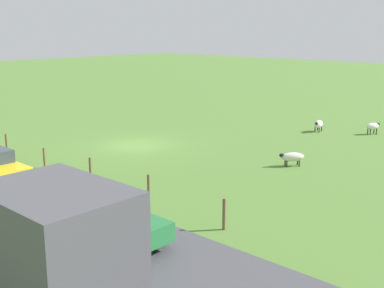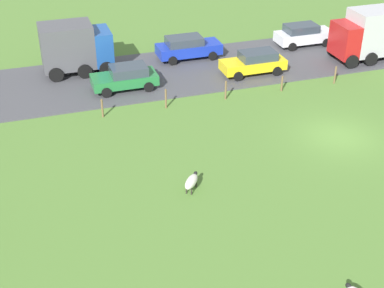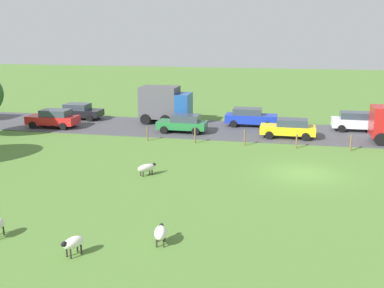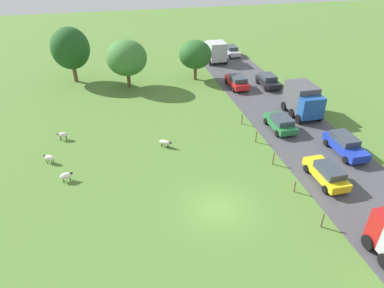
{
  "view_description": "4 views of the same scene",
  "coord_description": "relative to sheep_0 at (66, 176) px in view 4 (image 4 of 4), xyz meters",
  "views": [
    {
      "loc": [
        18.92,
        22.02,
        6.79
      ],
      "look_at": [
        1.36,
        5.77,
        1.22
      ],
      "focal_mm": 46.63,
      "sensor_mm": 36.0,
      "label": 1
    },
    {
      "loc": [
        -22.65,
        15.89,
        15.11
      ],
      "look_at": [
        -0.17,
        8.54,
        1.19
      ],
      "focal_mm": 52.01,
      "sensor_mm": 36.0,
      "label": 2
    },
    {
      "loc": [
        -27.56,
        1.16,
        8.49
      ],
      "look_at": [
        2.26,
        7.43,
        0.94
      ],
      "focal_mm": 43.04,
      "sensor_mm": 36.0,
      "label": 3
    },
    {
      "loc": [
        -6.16,
        -17.67,
        16.99
      ],
      "look_at": [
        -0.22,
        7.1,
        1.3
      ],
      "focal_mm": 31.61,
      "sensor_mm": 36.0,
      "label": 4
    }
  ],
  "objects": [
    {
      "name": "car_7",
      "position": [
        24.4,
        -1.54,
        0.39
      ],
      "size": [
        2.05,
        4.59,
        1.62
      ],
      "color": "#1933B2",
      "rests_on": "road_strip"
    },
    {
      "name": "tree_0",
      "position": [
        6.56,
        19.22,
        3.38
      ],
      "size": [
        5.14,
        5.14,
        6.14
      ],
      "color": "brown",
      "rests_on": "ground_plane"
    },
    {
      "name": "truck_0",
      "position": [
        20.59,
        26.4,
        1.26
      ],
      "size": [
        2.8,
        4.09,
        3.21
      ],
      "color": "white",
      "rests_on": "road_strip"
    },
    {
      "name": "car_6",
      "position": [
        20.27,
        15.57,
        0.38
      ],
      "size": [
        2.14,
        4.46,
        1.59
      ],
      "color": "red",
      "rests_on": "road_strip"
    },
    {
      "name": "sheep_1",
      "position": [
        8.67,
        3.3,
        -0.03
      ],
      "size": [
        1.22,
        1.1,
        0.71
      ],
      "color": "silver",
      "rests_on": "ground_plane"
    },
    {
      "name": "sheep_2",
      "position": [
        -1.63,
        3.04,
        0.03
      ],
      "size": [
        1.05,
        0.81,
        0.77
      ],
      "color": "white",
      "rests_on": "ground_plane"
    },
    {
      "name": "tree_1",
      "position": [
        -0.37,
        22.84,
        4.03
      ],
      "size": [
        4.96,
        4.96,
        7.27
      ],
      "color": "brown",
      "rests_on": "ground_plane"
    },
    {
      "name": "car_5",
      "position": [
        24.23,
        29.01,
        0.34
      ],
      "size": [
        1.94,
        4.06,
        1.51
      ],
      "color": "#B7B7BC",
      "rests_on": "road_strip"
    },
    {
      "name": "fence_post_2",
      "position": [
        17.31,
        -1.73,
        0.1
      ],
      "size": [
        0.12,
        0.12,
        1.22
      ],
      "primitive_type": "cylinder",
      "color": "brown",
      "rests_on": "ground_plane"
    },
    {
      "name": "tree_2",
      "position": [
        15.67,
        19.81,
        2.97
      ],
      "size": [
        4.41,
        4.41,
        5.38
      ],
      "color": "brown",
      "rests_on": "ground_plane"
    },
    {
      "name": "fence_post_0",
      "position": [
        17.31,
        -9.4,
        0.09
      ],
      "size": [
        0.12,
        0.12,
        1.19
      ],
      "primitive_type": "cylinder",
      "color": "brown",
      "rests_on": "ground_plane"
    },
    {
      "name": "road_strip",
      "position": [
        22.35,
        -5.95,
        -0.48
      ],
      "size": [
        8.0,
        80.0,
        0.06
      ],
      "primitive_type": "cube",
      "color": "#47474C",
      "rests_on": "ground_plane"
    },
    {
      "name": "car_0",
      "position": [
        24.38,
        15.01,
        0.34
      ],
      "size": [
        2.16,
        4.15,
        1.5
      ],
      "color": "black",
      "rests_on": "road_strip"
    },
    {
      "name": "ground_plane",
      "position": [
        10.96,
        -5.95,
        -0.51
      ],
      "size": [
        160.0,
        160.0,
        0.0
      ],
      "primitive_type": "plane",
      "color": "#517A33"
    },
    {
      "name": "fence_post_1",
      "position": [
        17.31,
        -5.57,
        0.0
      ],
      "size": [
        0.12,
        0.12,
        1.02
      ],
      "primitive_type": "cylinder",
      "color": "brown",
      "rests_on": "ground_plane"
    },
    {
      "name": "truck_1",
      "position": [
        24.41,
        6.4,
        1.34
      ],
      "size": [
        2.82,
        4.62,
        3.37
      ],
      "color": "#1E4C99",
      "rests_on": "road_strip"
    },
    {
      "name": "sheep_0",
      "position": [
        0.0,
        0.0,
        0.0
      ],
      "size": [
        1.07,
        0.67,
        0.77
      ],
      "color": "white",
      "rests_on": "ground_plane"
    },
    {
      "name": "car_4",
      "position": [
        20.38,
        -4.97,
        0.35
      ],
      "size": [
        1.93,
        4.35,
        1.54
      ],
      "color": "yellow",
      "rests_on": "road_strip"
    },
    {
      "name": "fence_post_3",
      "position": [
        17.31,
        2.1,
        0.1
      ],
      "size": [
        0.12,
        0.12,
        1.21
      ],
      "primitive_type": "cylinder",
      "color": "brown",
      "rests_on": "ground_plane"
    },
    {
      "name": "car_3",
      "position": [
        20.67,
        3.81,
        0.34
      ],
      "size": [
        2.1,
        4.15,
        1.5
      ],
      "color": "#237238",
      "rests_on": "road_strip"
    },
    {
      "name": "sheep_3",
      "position": [
        -0.82,
        6.92,
        0.04
      ],
      "size": [
        1.04,
        0.49,
        0.79
      ],
      "color": "silver",
      "rests_on": "ground_plane"
    },
    {
      "name": "fence_post_4",
      "position": [
        17.31,
        5.93,
        0.06
      ],
      "size": [
        0.12,
        0.12,
        1.13
      ],
      "primitive_type": "cylinder",
      "color": "brown",
      "rests_on": "ground_plane"
    }
  ]
}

